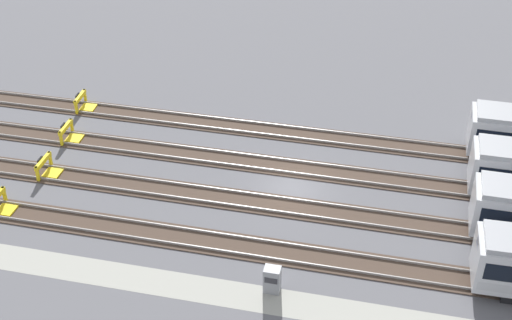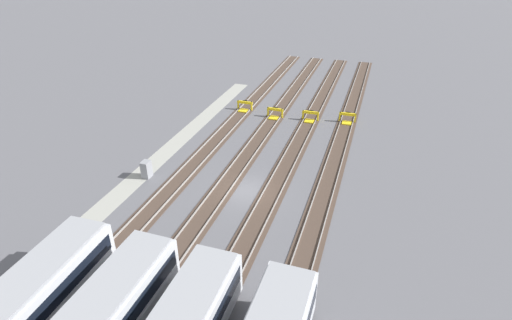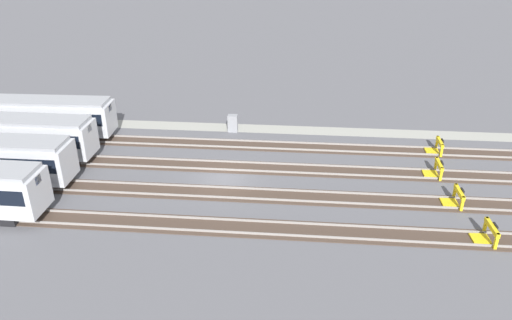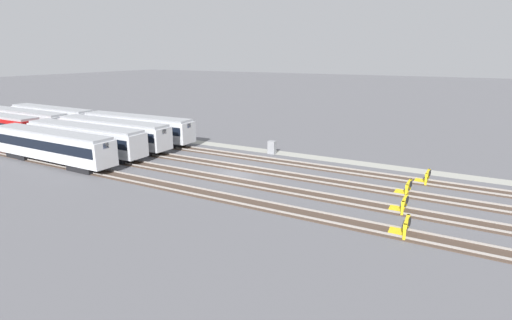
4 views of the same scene
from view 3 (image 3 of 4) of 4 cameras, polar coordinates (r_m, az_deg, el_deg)
ground_plane at (r=38.59m, az=-3.64°, el=-2.25°), size 400.00×400.00×0.00m
service_walkway at (r=47.77m, az=-1.84°, el=3.67°), size 54.00×2.00×0.01m
rail_track_nearest at (r=44.26m, az=-2.43°, el=1.79°), size 90.00×2.23×0.21m
rail_track_near_inner at (r=40.44m, az=-3.20°, el=-0.74°), size 90.00×2.24×0.21m
rail_track_middle at (r=36.73m, az=-4.14°, el=-3.79°), size 90.00×2.24×0.21m
rail_track_far_inner at (r=33.15m, az=-5.28°, el=-7.50°), size 90.00×2.23×0.21m
subway_car_front_row_leftmost at (r=50.12m, az=-25.94°, el=4.55°), size 18.06×3.26×3.70m
bumper_stop_nearest_track at (r=45.32m, az=19.90°, el=1.40°), size 1.36×2.00×1.22m
bumper_stop_near_inner_track at (r=41.30m, az=19.79°, el=-1.04°), size 1.35×2.00×1.22m
bumper_stop_middle_track at (r=37.78m, az=21.76°, el=-4.06°), size 1.35×2.00×1.22m
bumper_stop_far_inner_track at (r=34.59m, az=24.85°, el=-7.66°), size 1.38×2.01×1.22m
electrical_cabinet at (r=46.82m, az=-2.67°, el=4.22°), size 0.90×0.73×1.60m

